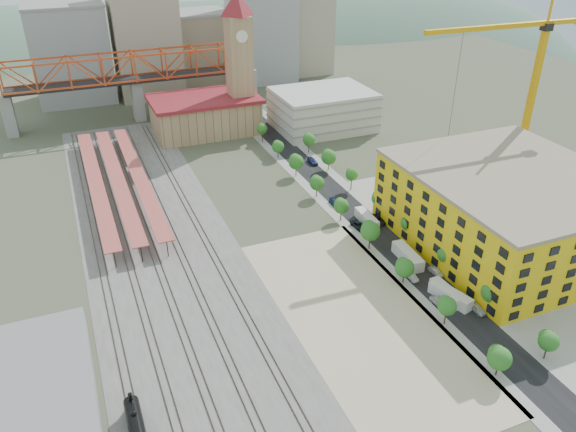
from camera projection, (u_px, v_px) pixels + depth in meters
name	position (u px, v px, depth m)	size (l,w,h in m)	color
ground	(312.00, 237.00, 139.90)	(400.00, 400.00, 0.00)	#474C38
ballast_strip	(154.00, 232.00, 142.07)	(36.00, 165.00, 0.06)	#605E59
dirt_lot	(359.00, 316.00, 113.11)	(28.00, 67.00, 0.06)	tan
street_asphalt	(342.00, 200.00, 157.31)	(12.00, 170.00, 0.06)	black
sidewalk_west	(324.00, 204.00, 155.49)	(3.00, 170.00, 0.04)	gray
sidewalk_east	(359.00, 197.00, 159.14)	(3.00, 170.00, 0.04)	gray
construction_pad	(511.00, 240.00, 138.66)	(50.00, 90.00, 0.06)	gray
rail_tracks	(147.00, 233.00, 141.42)	(26.56, 160.00, 0.18)	#382B23
platform_canopies	(117.00, 178.00, 160.70)	(16.00, 80.00, 4.12)	#C44B4C
station_hall	(205.00, 114.00, 201.24)	(38.00, 24.00, 13.10)	tan
clock_tower	(239.00, 50.00, 193.20)	(12.00, 12.00, 52.00)	tan
parking_garage	(323.00, 110.00, 204.99)	(34.00, 26.00, 14.00)	silver
truss_bridge	(134.00, 71.00, 207.24)	(94.00, 9.60, 25.60)	gray
construction_building	(509.00, 209.00, 133.10)	(44.60, 50.60, 18.80)	yellow
warehouse	(24.00, 391.00, 92.54)	(22.00, 32.00, 5.00)	gray
street_trees	(359.00, 216.00, 149.25)	(15.40, 124.40, 8.00)	#22611D
skyline	(194.00, 34.00, 246.24)	(133.00, 46.00, 60.00)	#9EA0A3
distant_hills	(217.00, 146.00, 403.71)	(647.00, 264.00, 227.00)	#4C6B59
tower_crane	(527.00, 73.00, 150.70)	(50.17, 3.34, 53.55)	#E09F0E
site_trailer_a	(450.00, 296.00, 116.85)	(2.56, 9.73, 2.66)	silver
site_trailer_b	(447.00, 293.00, 117.87)	(2.36, 8.98, 2.46)	silver
site_trailer_c	(408.00, 256.00, 129.81)	(2.73, 10.37, 2.84)	silver
site_trailer_d	(367.00, 219.00, 145.41)	(2.52, 9.56, 2.62)	silver
car_0	(438.00, 302.00, 116.15)	(1.61, 4.00, 1.36)	silver
car_1	(411.00, 276.00, 124.12)	(1.44, 4.14, 1.36)	#A7A7AD
car_2	(359.00, 225.00, 143.62)	(2.40, 5.22, 1.45)	black
car_3	(335.00, 203.00, 154.74)	(1.91, 4.70, 1.36)	navy
car_4	(477.00, 309.00, 114.06)	(1.70, 4.23, 1.44)	silver
car_5	(436.00, 272.00, 125.65)	(1.38, 3.95, 1.30)	#A6A5AA
car_6	(378.00, 220.00, 146.18)	(2.51, 5.44, 1.51)	black
car_7	(313.00, 161.00, 179.32)	(2.19, 5.38, 1.56)	navy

